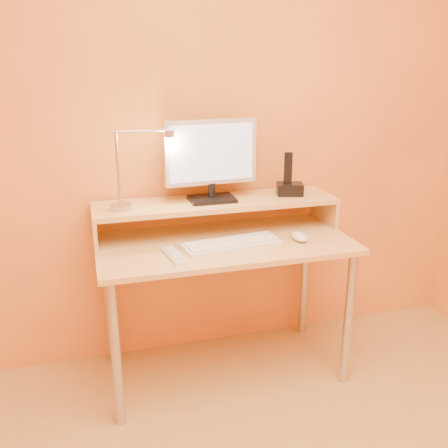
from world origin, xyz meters
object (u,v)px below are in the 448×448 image
object	(u,v)px
monitor_panel	(211,152)
keyboard	(232,245)
remote_control	(174,256)
lamp_base	(121,207)
mouse	(299,237)
phone_dock	(290,189)

from	to	relation	value
monitor_panel	keyboard	distance (m)	0.46
keyboard	remote_control	xyz separation A→B (m)	(-0.28, -0.05, -0.00)
lamp_base	mouse	bearing A→B (deg)	-14.75
phone_dock	remote_control	size ratio (longest dim) A/B	0.67
phone_dock	mouse	size ratio (longest dim) A/B	1.11
lamp_base	remote_control	distance (m)	0.37
keyboard	remote_control	distance (m)	0.29
lamp_base	mouse	size ratio (longest dim) A/B	0.85
lamp_base	phone_dock	bearing A→B (deg)	2.00
mouse	phone_dock	bearing A→B (deg)	77.65
monitor_panel	lamp_base	size ratio (longest dim) A/B	4.55
monitor_panel	remote_control	size ratio (longest dim) A/B	2.36
monitor_panel	lamp_base	world-z (taller)	monitor_panel
monitor_panel	remote_control	bearing A→B (deg)	-133.19
keyboard	phone_dock	bearing A→B (deg)	25.05
phone_dock	keyboard	size ratio (longest dim) A/B	0.29
keyboard	mouse	bearing A→B (deg)	-7.70
mouse	remote_control	world-z (taller)	mouse
lamp_base	remote_control	xyz separation A→B (m)	(0.20, -0.26, -0.16)
lamp_base	keyboard	xyz separation A→B (m)	(0.48, -0.21, -0.16)
phone_dock	remote_control	distance (m)	0.75
monitor_panel	keyboard	size ratio (longest dim) A/B	1.01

